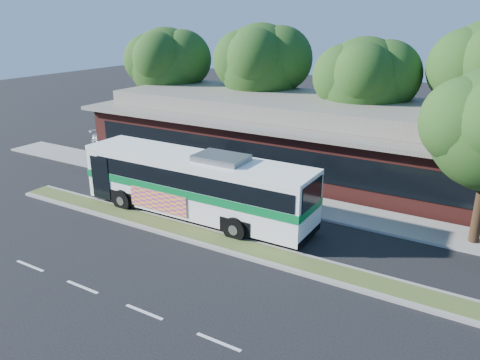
# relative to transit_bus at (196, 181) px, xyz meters

# --- Properties ---
(ground) EXTENTS (120.00, 120.00, 0.00)m
(ground) POSITION_rel_transit_bus_xyz_m (3.11, -2.40, -1.89)
(ground) COLOR black
(ground) RESTS_ON ground
(median_strip) EXTENTS (26.00, 1.10, 0.15)m
(median_strip) POSITION_rel_transit_bus_xyz_m (3.11, -1.80, -1.82)
(median_strip) COLOR #4B5D27
(median_strip) RESTS_ON ground
(sidewalk) EXTENTS (44.00, 2.60, 0.12)m
(sidewalk) POSITION_rel_transit_bus_xyz_m (3.11, 4.00, -1.83)
(sidewalk) COLOR gray
(sidewalk) RESTS_ON ground
(parking_lot) EXTENTS (14.00, 12.00, 0.01)m
(parking_lot) POSITION_rel_transit_bus_xyz_m (-14.89, 7.60, -1.89)
(parking_lot) COLOR black
(parking_lot) RESTS_ON ground
(plaza_building) EXTENTS (33.20, 11.20, 4.45)m
(plaza_building) POSITION_rel_transit_bus_xyz_m (3.11, 10.59, 0.24)
(plaza_building) COLOR #551F1A
(plaza_building) RESTS_ON ground
(tree_bg_a) EXTENTS (6.47, 5.80, 8.63)m
(tree_bg_a) POSITION_rel_transit_bus_xyz_m (-11.47, 12.74, 3.98)
(tree_bg_a) COLOR black
(tree_bg_a) RESTS_ON ground
(tree_bg_b) EXTENTS (6.69, 6.00, 9.00)m
(tree_bg_b) POSITION_rel_transit_bus_xyz_m (-3.46, 13.75, 4.25)
(tree_bg_b) COLOR black
(tree_bg_b) RESTS_ON ground
(tree_bg_c) EXTENTS (6.24, 5.60, 8.26)m
(tree_bg_c) POSITION_rel_transit_bus_xyz_m (4.52, 12.74, 3.70)
(tree_bg_c) COLOR black
(tree_bg_c) RESTS_ON ground
(transit_bus) EXTENTS (12.13, 2.90, 3.40)m
(transit_bus) POSITION_rel_transit_bus_xyz_m (0.00, 0.00, 0.00)
(transit_bus) COLOR white
(transit_bus) RESTS_ON ground
(sedan) EXTENTS (5.06, 2.60, 1.40)m
(sedan) POSITION_rel_transit_bus_xyz_m (-11.89, 6.73, -1.19)
(sedan) COLOR silver
(sedan) RESTS_ON ground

